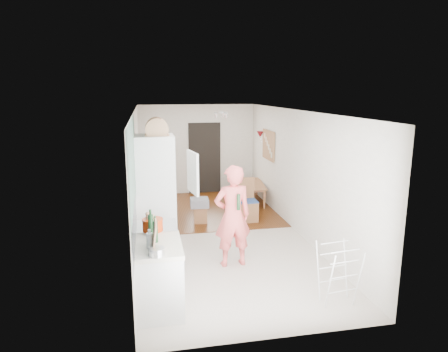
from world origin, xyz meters
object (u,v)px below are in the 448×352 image
object	(u,v)px
stool	(200,215)
drying_rack	(338,274)
dining_table	(249,194)
person	(233,207)
dining_chair	(248,200)

from	to	relation	value
stool	drying_rack	bearing A→B (deg)	-69.57
dining_table	person	bearing A→B (deg)	168.85
stool	dining_chair	bearing A→B (deg)	-4.13
drying_rack	stool	bearing A→B (deg)	103.38
dining_table	drying_rack	xyz separation A→B (m)	(-0.07, -5.14, 0.21)
person	dining_table	size ratio (longest dim) A/B	1.64
dining_chair	stool	size ratio (longest dim) A/B	2.57
stool	drying_rack	world-z (taller)	drying_rack
person	stool	world-z (taller)	person
dining_table	stool	bearing A→B (deg)	141.10
person	stool	distance (m)	2.40
person	drying_rack	xyz separation A→B (m)	(1.15, -1.49, -0.59)
dining_chair	stool	bearing A→B (deg)	174.46
person	stool	bearing A→B (deg)	-88.93
person	drying_rack	bearing A→B (deg)	122.68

